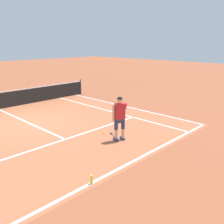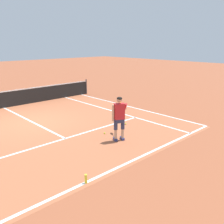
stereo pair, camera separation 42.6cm
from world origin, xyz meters
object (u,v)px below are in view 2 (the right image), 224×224
object	(u,v)px
tennis_player	(119,115)
tennis_ball_by_baseline	(105,133)
water_bottle	(86,179)
tennis_ball_near_feet	(126,124)

from	to	relation	value
tennis_player	tennis_ball_by_baseline	size ratio (longest dim) A/B	25.95
tennis_player	water_bottle	size ratio (longest dim) A/B	6.74
tennis_ball_by_baseline	water_bottle	size ratio (longest dim) A/B	0.26
tennis_player	tennis_ball_by_baseline	distance (m)	1.29
tennis_player	tennis_ball_by_baseline	xyz separation A→B (m)	(0.02, 0.87, -0.96)
tennis_player	tennis_ball_near_feet	xyz separation A→B (m)	(1.53, 1.12, -0.96)
tennis_player	tennis_ball_near_feet	distance (m)	2.13
tennis_ball_by_baseline	water_bottle	distance (m)	3.71
water_bottle	tennis_player	bearing A→B (deg)	29.12
tennis_ball_by_baseline	water_bottle	bearing A→B (deg)	-139.17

